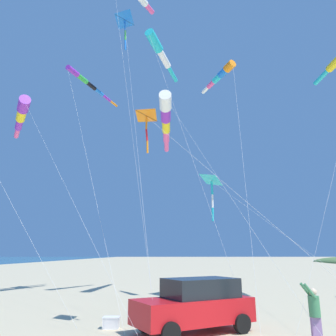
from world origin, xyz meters
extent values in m
cube|color=red|center=(1.49, -3.16, 0.75)|extent=(4.66, 3.67, 0.84)
cube|color=black|center=(1.19, -3.32, 1.51)|extent=(3.04, 2.66, 0.68)
cylinder|color=black|center=(2.34, -1.65, 0.33)|extent=(0.69, 0.51, 0.66)
cylinder|color=black|center=(3.22, -3.28, 0.33)|extent=(0.69, 0.51, 0.66)
cylinder|color=black|center=(-0.23, -3.04, 0.33)|extent=(0.69, 0.51, 0.66)
cylinder|color=black|center=(0.65, -4.67, 0.33)|extent=(0.69, 0.51, 0.66)
cube|color=white|center=(4.54, -3.91, 0.18)|extent=(0.60, 0.40, 0.36)
cube|color=white|center=(4.54, -3.91, 0.39)|extent=(0.62, 0.42, 0.06)
cube|color=#8E6B9E|center=(-2.32, -1.74, 0.38)|extent=(0.30, 0.15, 0.77)
cylinder|color=#3D7F51|center=(-2.32, -1.74, 1.09)|extent=(0.35, 0.35, 0.64)
sphere|color=beige|center=(-2.32, -1.74, 1.53)|extent=(0.24, 0.24, 0.24)
cylinder|color=#3D7F51|center=(-2.16, -1.58, 1.57)|extent=(0.39, 0.10, 0.48)
cylinder|color=#3D7F51|center=(-2.17, -1.89, 1.57)|extent=(0.39, 0.10, 0.48)
cylinder|color=orange|center=(-1.65, -9.47, 14.48)|extent=(0.84, 0.92, 0.65)
cylinder|color=blue|center=(-1.32, -10.02, 14.35)|extent=(0.77, 0.87, 0.58)
cylinder|color=#1EB7C6|center=(-0.99, -10.58, 14.22)|extent=(0.70, 0.82, 0.51)
cylinder|color=#EF4C93|center=(-0.66, -11.13, 14.09)|extent=(0.63, 0.77, 0.44)
cylinder|color=white|center=(-0.34, -11.69, 13.96)|extent=(0.56, 0.72, 0.36)
cylinder|color=white|center=(-1.21, -5.59, 7.21)|extent=(1.21, 7.21, 14.41)
pyramid|color=#1EB7C6|center=(-0.69, -12.28, 7.68)|extent=(1.40, 2.06, 0.77)
cylinder|color=black|center=(-0.64, -12.28, 7.57)|extent=(1.61, 0.14, 0.79)
cylinder|color=#1EB7C6|center=(-0.65, -12.32, 7.03)|extent=(0.21, 0.26, 0.90)
cylinder|color=white|center=(-0.66, -12.37, 6.15)|extent=(0.21, 0.21, 0.89)
cylinder|color=#1EB7C6|center=(-0.65, -12.38, 5.26)|extent=(0.20, 0.20, 0.89)
cylinder|color=white|center=(-3.27, -6.96, 3.75)|extent=(5.27, 10.65, 7.51)
pyramid|color=blue|center=(5.64, -12.43, 20.38)|extent=(1.91, 2.20, 0.54)
cylinder|color=black|center=(5.66, -12.42, 20.27)|extent=(1.47, 0.73, 0.47)
cylinder|color=blue|center=(5.63, -12.45, 19.77)|extent=(0.26, 0.24, 0.85)
cylinder|color=green|center=(5.58, -12.50, 18.93)|extent=(0.19, 0.21, 0.84)
cylinder|color=blue|center=(5.55, -12.51, 18.09)|extent=(0.20, 0.18, 0.84)
cylinder|color=white|center=(4.22, -7.21, 10.10)|extent=(2.89, 10.44, 20.21)
cylinder|color=purple|center=(12.48, -12.00, 12.92)|extent=(1.38, 1.64, 1.05)
cylinder|color=yellow|center=(13.08, -13.12, 12.64)|extent=(1.24, 1.55, 0.91)
cylinder|color=purple|center=(13.68, -14.24, 12.36)|extent=(1.09, 1.45, 0.77)
cylinder|color=#EF4C93|center=(14.29, -15.36, 12.08)|extent=(0.95, 1.35, 0.63)
cylinder|color=white|center=(7.69, -6.47, 6.43)|extent=(8.99, 9.95, 12.86)
cylinder|color=white|center=(8.75, -4.73, 4.15)|extent=(5.97, 1.92, 8.30)
cylinder|color=white|center=(2.50, -12.06, 13.24)|extent=(0.90, 1.63, 1.21)
cylinder|color=purple|center=(2.48, -13.44, 12.87)|extent=(0.78, 1.59, 1.09)
cylinder|color=yellow|center=(2.45, -14.83, 12.50)|extent=(0.66, 1.56, 0.98)
cylinder|color=#EF4C93|center=(2.42, -16.22, 12.13)|extent=(0.54, 1.53, 0.86)
cylinder|color=#EF4C93|center=(2.39, -17.60, 11.77)|extent=(0.42, 1.50, 0.75)
cylinder|color=white|center=(0.04, -6.28, 6.60)|extent=(4.97, 10.17, 13.21)
pyramid|color=orange|center=(3.27, -3.16, 8.37)|extent=(1.23, 1.38, 0.34)
cylinder|color=black|center=(3.29, -3.16, 8.31)|extent=(0.89, 0.52, 0.31)
cylinder|color=orange|center=(3.30, -3.18, 7.99)|extent=(0.11, 0.14, 0.53)
cylinder|color=red|center=(3.28, -3.20, 7.47)|extent=(0.14, 0.10, 0.53)
cylinder|color=orange|center=(3.24, -3.17, 6.95)|extent=(0.13, 0.16, 0.53)
cylinder|color=white|center=(-1.04, -2.51, 4.13)|extent=(8.67, 1.29, 8.27)
cylinder|color=#1EB7C6|center=(-9.53, -13.21, 15.92)|extent=(0.46, 2.13, 0.36)
cylinder|color=#1EB7C6|center=(3.34, -11.84, 17.98)|extent=(1.40, 2.02, 1.09)
cylinder|color=white|center=(2.64, -13.43, 17.56)|extent=(1.21, 1.90, 0.91)
cylinder|color=#1EB7C6|center=(1.94, -15.02, 17.15)|extent=(1.01, 1.78, 0.72)
cylinder|color=white|center=(1.46, -7.48, 9.01)|extent=(4.48, 7.14, 18.02)
cylinder|color=purple|center=(9.17, -11.81, 15.46)|extent=(0.80, 1.18, 0.41)
cylinder|color=green|center=(8.74, -12.83, 15.44)|extent=(0.76, 1.17, 0.37)
cylinder|color=black|center=(8.30, -13.86, 15.42)|extent=(0.72, 1.15, 0.33)
cylinder|color=blue|center=(7.87, -14.88, 15.40)|extent=(0.68, 1.13, 0.28)
cylinder|color=purple|center=(7.44, -15.90, 15.38)|extent=(0.64, 1.11, 0.24)
cylinder|color=orange|center=(7.00, -16.92, 15.35)|extent=(0.60, 1.09, 0.20)
cylinder|color=white|center=(6.62, -6.93, 7.69)|extent=(5.55, 8.75, 15.37)
cylinder|color=white|center=(4.34, -12.01, 21.75)|extent=(0.97, 1.23, 0.56)
cylinder|color=#EF4C93|center=(3.83, -12.99, 21.80)|extent=(0.86, 1.18, 0.44)
cylinder|color=white|center=(4.52, -6.96, 10.68)|extent=(3.22, 3.26, 21.36)
camera|label=1|loc=(2.53, 9.82, 2.74)|focal=35.83mm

